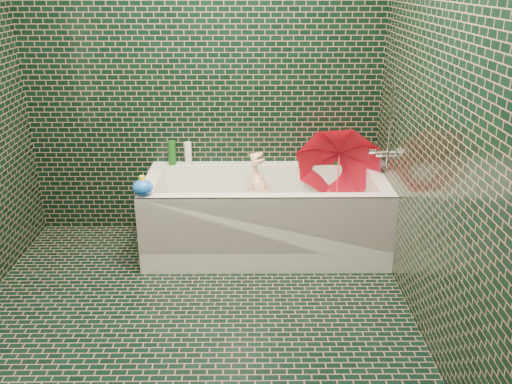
{
  "coord_description": "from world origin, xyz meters",
  "views": [
    {
      "loc": [
        0.35,
        -2.55,
        1.87
      ],
      "look_at": [
        0.38,
        0.82,
        0.53
      ],
      "focal_mm": 38.0,
      "sensor_mm": 36.0,
      "label": 1
    }
  ],
  "objects_px": {
    "child": "(265,211)",
    "bath_toy": "(143,187)",
    "rubber_duck": "(340,157)",
    "umbrella": "(338,173)",
    "bathtub": "(265,223)"
  },
  "relations": [
    {
      "from": "bath_toy",
      "to": "child",
      "type": "bearing_deg",
      "value": 6.32
    },
    {
      "from": "umbrella",
      "to": "bathtub",
      "type": "bearing_deg",
      "value": -161.03
    },
    {
      "from": "bathtub",
      "to": "umbrella",
      "type": "xyz_separation_m",
      "value": [
        0.52,
        0.06,
        0.36
      ]
    },
    {
      "from": "child",
      "to": "rubber_duck",
      "type": "height_order",
      "value": "rubber_duck"
    },
    {
      "from": "child",
      "to": "bath_toy",
      "type": "bearing_deg",
      "value": -70.17
    },
    {
      "from": "umbrella",
      "to": "rubber_duck",
      "type": "relative_size",
      "value": 4.58
    },
    {
      "from": "bathtub",
      "to": "umbrella",
      "type": "bearing_deg",
      "value": 6.76
    },
    {
      "from": "bath_toy",
      "to": "rubber_duck",
      "type": "bearing_deg",
      "value": 12.23
    },
    {
      "from": "umbrella",
      "to": "rubber_duck",
      "type": "distance_m",
      "value": 0.31
    },
    {
      "from": "child",
      "to": "bath_toy",
      "type": "relative_size",
      "value": 5.3
    },
    {
      "from": "umbrella",
      "to": "rubber_duck",
      "type": "xyz_separation_m",
      "value": [
        0.06,
        0.3,
        0.02
      ]
    },
    {
      "from": "child",
      "to": "bath_toy",
      "type": "height_order",
      "value": "bath_toy"
    },
    {
      "from": "bathtub",
      "to": "umbrella",
      "type": "relative_size",
      "value": 2.84
    },
    {
      "from": "rubber_duck",
      "to": "umbrella",
      "type": "bearing_deg",
      "value": -122.56
    },
    {
      "from": "child",
      "to": "rubber_duck",
      "type": "xyz_separation_m",
      "value": [
        0.57,
        0.37,
        0.29
      ]
    }
  ]
}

